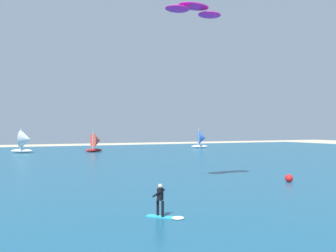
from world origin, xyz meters
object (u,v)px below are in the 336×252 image
kitesurfer (164,205)px  sailboat_heeled_over (25,141)px  sailboat_anchored_offshore (96,142)px  marker_buoy (289,178)px  sailboat_near_shore (202,139)px  kite (194,10)px

kitesurfer → sailboat_heeled_over: sailboat_heeled_over is taller
sailboat_anchored_offshore → marker_buoy: sailboat_anchored_offshore is taller
sailboat_near_shore → marker_buoy: bearing=-112.2°
kite → sailboat_anchored_offshore: size_ratio=1.27×
sailboat_near_shore → sailboat_heeled_over: sailboat_heeled_over is taller
marker_buoy → sailboat_near_shore: bearing=67.8°
kite → sailboat_heeled_over: bearing=102.1°
kite → sailboat_heeled_over: (-9.94, 46.34, -11.89)m
sailboat_anchored_offshore → sailboat_near_shore: (25.60, 3.83, 0.17)m
sailboat_near_shore → sailboat_heeled_over: size_ratio=0.95×
sailboat_anchored_offshore → marker_buoy: size_ratio=6.37×
sailboat_heeled_over → kitesurfer: bearing=-86.6°
sailboat_anchored_offshore → sailboat_heeled_over: bearing=169.8°
kite → sailboat_near_shore: kite is taller
kite → marker_buoy: bearing=-16.2°
kitesurfer → kite: (6.67, 9.03, 13.45)m
sailboat_near_shore → marker_buoy: size_ratio=6.95×
sailboat_anchored_offshore → sailboat_near_shore: size_ratio=0.92×
kite → sailboat_near_shore: bearing=59.4°
kite → sailboat_anchored_offshore: 45.80m
kitesurfer → sailboat_near_shore: (34.98, 56.94, 1.45)m
sailboat_anchored_offshore → sailboat_heeled_over: size_ratio=0.87×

